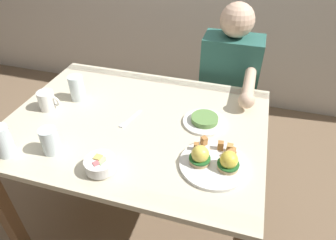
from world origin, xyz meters
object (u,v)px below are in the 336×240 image
Objects in this scene: water_glass_extra at (4,143)px; side_plate at (204,121)px; diner_person at (228,86)px; fork at (129,120)px; eggs_benedict_plate at (214,161)px; fruit_bowl at (100,164)px; water_glass_near at (51,142)px; dining_table at (137,138)px; coffee_mug at (47,100)px; water_glass_far at (77,90)px.

water_glass_extra is 0.85m from side_plate.
side_plate is 0.18× the size of diner_person.
fork is at bearing -123.42° from diner_person.
side_plate is (-0.09, 0.26, -0.01)m from eggs_benedict_plate.
fruit_bowl is 1.05× the size of water_glass_near.
water_glass_near is at bearing -124.90° from diner_person.
dining_table is 0.11m from fork.
coffee_mug reaches higher than side_plate.
dining_table is at bearing 5.09° from fork.
fork is 1.35× the size of water_glass_near.
coffee_mug is 0.10× the size of diner_person.
water_glass_extra reaches higher than water_glass_near.
water_glass_far is 0.11× the size of diner_person.
fruit_bowl is at bearing -128.93° from side_plate.
water_glass_extra is (0.03, -0.33, 0.01)m from coffee_mug.
coffee_mug is at bearing 145.21° from fruit_bowl.
fork is at bearing 42.13° from water_glass_extra.
water_glass_extra is 0.69× the size of side_plate.
coffee_mug reaches higher than eggs_benedict_plate.
diner_person is (0.40, 0.60, -0.09)m from fork.
coffee_mug is (-0.45, -0.03, 0.16)m from dining_table.
coffee_mug is 0.33m from water_glass_extra.
water_glass_near is at bearing -147.15° from side_plate.
coffee_mug is 0.15m from water_glass_far.
water_glass_extra is at bearing -158.51° from water_glass_near.
water_glass_near is 0.67m from side_plate.
water_glass_far is at bearing -144.82° from diner_person.
fork is 1.12× the size of water_glass_extra.
side_plate is (0.73, 0.43, -0.05)m from water_glass_extra.
dining_table is 0.36m from fruit_bowl.
diner_person is (0.79, 0.96, -0.15)m from water_glass_extra.
water_glass_near reaches higher than side_plate.
fruit_bowl is at bearing -160.59° from eggs_benedict_plate.
coffee_mug is at bearing -172.40° from side_plate.
water_glass_extra is at bearing -149.53° from side_plate.
dining_table is 0.46m from eggs_benedict_plate.
diner_person reaches higher than coffee_mug.
water_glass_near is (-0.24, 0.04, 0.02)m from fruit_bowl.
water_glass_near is 0.18m from water_glass_extra.
fork is (0.42, 0.02, -0.05)m from coffee_mug.
dining_table is at bearing 48.99° from water_glass_near.
fork is 0.37m from water_glass_near.
fruit_bowl is 0.11× the size of diner_person.
eggs_benedict_plate is 0.66m from water_glass_near.
fruit_bowl is at bearing -51.32° from water_glass_far.
water_glass_far is (-0.32, 0.10, 0.05)m from fork.
fruit_bowl reaches higher than fork.
coffee_mug is 0.56× the size of side_plate.
dining_table is at bearing 3.27° from coffee_mug.
water_glass_far is (-0.75, 0.28, 0.03)m from eggs_benedict_plate.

